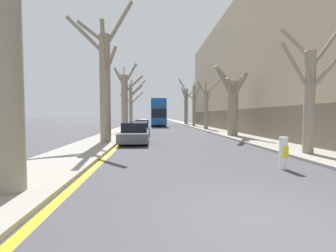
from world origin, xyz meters
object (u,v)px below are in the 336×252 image
object	(u,v)px
traffic_bollard	(283,153)
street_tree_right_2	(206,107)
parked_car_0	(135,133)
parked_car_1	(140,129)
double_decker_bus	(158,111)
street_tree_left_2	(125,98)
street_tree_right_0	(311,92)
street_tree_right_3	(194,105)
parked_car_2	(142,126)
street_tree_left_1	(105,79)
street_tree_right_1	(232,103)
street_tree_left_3	(131,103)
street_tree_right_4	(186,104)

from	to	relation	value
traffic_bollard	street_tree_right_2	bearing A→B (deg)	83.29
parked_car_0	parked_car_1	size ratio (longest dim) A/B	0.93
double_decker_bus	street_tree_left_2	bearing A→B (deg)	-105.31
street_tree_right_0	street_tree_right_3	size ratio (longest dim) A/B	0.84
street_tree_left_2	street_tree_right_3	distance (m)	15.35
street_tree_right_2	parked_car_2	bearing A→B (deg)	-169.47
street_tree_left_1	parked_car_0	xyz separation A→B (m)	(1.94, 0.09, -3.60)
street_tree_left_1	street_tree_right_3	bearing A→B (deg)	65.39
street_tree_right_1	parked_car_1	size ratio (longest dim) A/B	1.37
street_tree_right_2	street_tree_left_2	bearing A→B (deg)	-164.36
street_tree_right_3	double_decker_bus	world-z (taller)	street_tree_right_3
street_tree_right_2	parked_car_2	distance (m)	8.66
parked_car_1	traffic_bollard	world-z (taller)	parked_car_1
street_tree_right_0	parked_car_0	world-z (taller)	street_tree_right_0
street_tree_left_2	street_tree_right_0	size ratio (longest dim) A/B	1.23
street_tree_right_0	double_decker_bus	world-z (taller)	street_tree_right_0
street_tree_left_1	double_decker_bus	size ratio (longest dim) A/B	0.82
street_tree_right_2	street_tree_right_3	bearing A→B (deg)	89.77
street_tree_left_2	street_tree_right_2	xyz separation A→B (m)	(10.06, 2.82, -0.87)
street_tree_right_0	street_tree_left_3	bearing A→B (deg)	112.50
double_decker_bus	street_tree_right_0	bearing A→B (deg)	-78.98
double_decker_bus	street_tree_left_1	bearing A→B (deg)	-99.31
double_decker_bus	traffic_bollard	xyz separation A→B (m)	(3.41, -33.55, -2.04)
street_tree_right_3	street_tree_right_1	bearing A→B (deg)	-90.19
parked_car_0	parked_car_1	bearing A→B (deg)	90.00
parked_car_0	parked_car_2	size ratio (longest dim) A/B	1.01
street_tree_left_3	street_tree_right_4	distance (m)	16.04
parked_car_0	street_tree_right_0	bearing A→B (deg)	-33.30
street_tree_left_2	traffic_bollard	xyz separation A→B (m)	(7.57, -18.38, -3.30)
street_tree_left_3	parked_car_2	world-z (taller)	street_tree_left_3
street_tree_right_1	street_tree_right_2	world-z (taller)	street_tree_right_2
street_tree_left_1	street_tree_right_3	world-z (taller)	street_tree_left_1
street_tree_left_2	street_tree_right_4	bearing A→B (deg)	64.11
street_tree_left_2	street_tree_right_1	size ratio (longest dim) A/B	1.29
street_tree_left_2	street_tree_right_3	xyz separation A→B (m)	(10.09, 11.56, -0.18)
street_tree_right_0	street_tree_left_2	bearing A→B (deg)	122.52
traffic_bollard	street_tree_left_2	bearing A→B (deg)	112.37
street_tree_right_1	double_decker_bus	distance (m)	22.61
street_tree_left_2	street_tree_right_0	xyz separation A→B (m)	(10.23, -16.06, -0.94)
street_tree_right_4	parked_car_1	distance (m)	27.07
street_tree_right_0	street_tree_right_1	xyz separation A→B (m)	(-0.20, 9.39, -0.00)
street_tree_right_3	parked_car_2	bearing A→B (deg)	-128.70
street_tree_left_1	street_tree_right_0	distance (m)	11.72
street_tree_right_1	street_tree_right_4	xyz separation A→B (m)	(0.21, 27.76, 1.39)
street_tree_right_2	traffic_bollard	size ratio (longest dim) A/B	5.92
street_tree_right_4	parked_car_0	xyz separation A→B (m)	(-8.37, -31.66, -3.65)
street_tree_right_4	parked_car_1	xyz separation A→B (m)	(-8.37, -25.48, -3.68)
street_tree_left_1	traffic_bollard	xyz separation A→B (m)	(7.64, -7.73, -3.69)
street_tree_left_3	parked_car_1	bearing A→B (deg)	-81.67
parked_car_2	street_tree_left_3	bearing A→B (deg)	104.41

